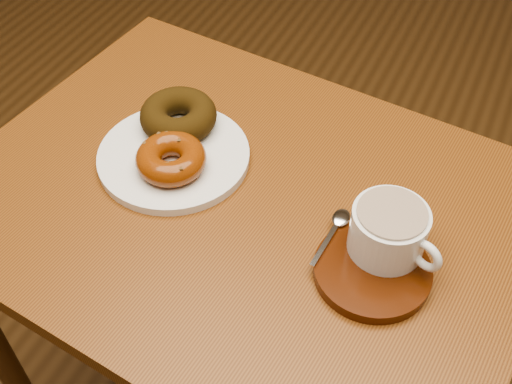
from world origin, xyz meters
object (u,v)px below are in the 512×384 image
at_px(donut_plate, 174,156).
at_px(saucer, 372,271).
at_px(coffee_cup, 389,231).
at_px(cafe_table, 244,250).

height_order(donut_plate, saucer, saucer).
height_order(donut_plate, coffee_cup, coffee_cup).
bearing_deg(coffee_cup, donut_plate, -164.88).
bearing_deg(saucer, donut_plate, 167.20).
bearing_deg(saucer, coffee_cup, 82.43).
xyz_separation_m(donut_plate, coffee_cup, (0.33, -0.04, 0.04)).
relative_size(cafe_table, saucer, 5.83).
height_order(saucer, coffee_cup, coffee_cup).
relative_size(cafe_table, coffee_cup, 6.95).
distance_m(donut_plate, saucer, 0.33).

